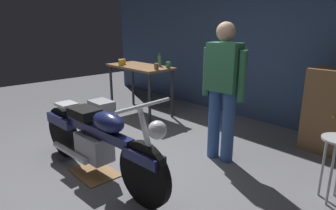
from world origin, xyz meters
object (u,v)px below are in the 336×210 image
(person_standing, at_px, (223,87))
(bottle, at_px, (159,61))
(mug_orange_travel, at_px, (124,62))
(motorcycle, at_px, (97,139))
(mug_green_speckled, at_px, (168,65))
(mug_brown_stoneware, at_px, (156,66))
(storage_bin, at_px, (102,110))
(mug_yellow_tall, at_px, (121,62))

(person_standing, relative_size, bottle, 6.93)
(person_standing, bearing_deg, mug_orange_travel, -12.16)
(motorcycle, height_order, person_standing, person_standing)
(bottle, bearing_deg, motorcycle, -57.75)
(bottle, bearing_deg, mug_green_speckled, -6.64)
(mug_brown_stoneware, relative_size, mug_green_speckled, 0.94)
(person_standing, xyz_separation_m, mug_orange_travel, (-2.56, 0.35, 0.03))
(storage_bin, xyz_separation_m, mug_yellow_tall, (-0.10, 0.51, 0.79))
(mug_yellow_tall, height_order, mug_green_speckled, mug_yellow_tall)
(person_standing, xyz_separation_m, mug_brown_stoneware, (-1.66, 0.39, 0.03))
(person_standing, xyz_separation_m, mug_yellow_tall, (-2.47, 0.22, 0.03))
(person_standing, distance_m, mug_yellow_tall, 2.48)
(person_standing, xyz_separation_m, mug_green_speckled, (-1.65, 0.65, 0.03))
(mug_yellow_tall, relative_size, mug_green_speckled, 1.10)
(mug_green_speckled, xyz_separation_m, bottle, (-0.26, 0.03, 0.04))
(mug_orange_travel, bearing_deg, mug_yellow_tall, -53.19)
(mug_brown_stoneware, relative_size, bottle, 0.45)
(person_standing, relative_size, mug_orange_travel, 14.95)
(bottle, bearing_deg, storage_bin, -114.93)
(motorcycle, distance_m, mug_green_speckled, 2.30)
(storage_bin, distance_m, bottle, 1.35)
(mug_green_speckled, distance_m, bottle, 0.27)
(mug_brown_stoneware, height_order, bottle, bottle)
(motorcycle, relative_size, person_standing, 1.31)
(motorcycle, bearing_deg, person_standing, 61.37)
(bottle, bearing_deg, person_standing, -19.61)
(mug_brown_stoneware, bearing_deg, motorcycle, -59.39)
(mug_yellow_tall, bearing_deg, mug_brown_stoneware, 11.69)
(mug_orange_travel, bearing_deg, person_standing, -7.71)
(mug_brown_stoneware, xyz_separation_m, mug_green_speckled, (0.01, 0.26, 0.00))
(storage_bin, height_order, mug_orange_travel, mug_orange_travel)
(person_standing, distance_m, mug_green_speckled, 1.78)
(storage_bin, distance_m, mug_green_speckled, 1.42)
(storage_bin, bearing_deg, mug_brown_stoneware, 43.92)
(mug_brown_stoneware, relative_size, mug_yellow_tall, 0.86)
(mug_orange_travel, distance_m, mug_yellow_tall, 0.15)
(mug_brown_stoneware, bearing_deg, mug_orange_travel, -177.15)
(mug_green_speckled, bearing_deg, mug_brown_stoneware, -92.48)
(bottle, bearing_deg, mug_yellow_tall, -140.18)
(motorcycle, xyz_separation_m, mug_brown_stoneware, (-1.03, 1.74, 0.50))
(motorcycle, bearing_deg, mug_orange_travel, 135.23)
(bottle, bearing_deg, mug_orange_travel, -152.28)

